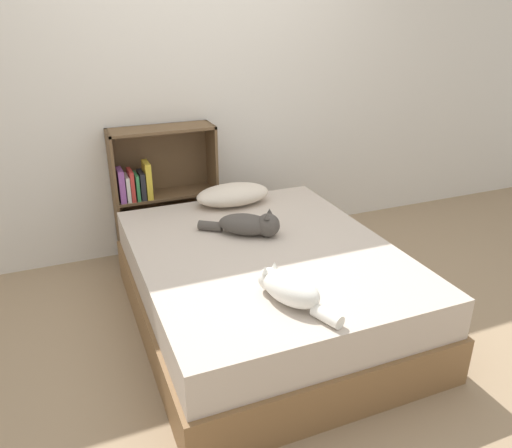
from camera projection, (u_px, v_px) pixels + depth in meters
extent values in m
plane|color=#997F60|center=(264.00, 320.00, 3.08)|extent=(8.00, 8.00, 0.00)
cube|color=silver|center=(197.00, 85.00, 3.66)|extent=(8.00, 0.06, 2.50)
cube|color=brown|center=(265.00, 302.00, 3.03)|extent=(1.47, 1.82, 0.27)
cube|color=#C1B2A3|center=(265.00, 266.00, 2.93)|extent=(1.43, 1.77, 0.23)
ellipsoid|color=beige|center=(233.00, 195.00, 3.50)|extent=(0.52, 0.30, 0.14)
ellipsoid|color=white|center=(291.00, 289.00, 2.34)|extent=(0.28, 0.37, 0.15)
sphere|color=white|center=(270.00, 279.00, 2.43)|extent=(0.11, 0.11, 0.11)
cone|color=white|center=(265.00, 270.00, 2.39)|extent=(0.04, 0.04, 0.03)
cone|color=white|center=(274.00, 266.00, 2.43)|extent=(0.04, 0.04, 0.03)
cylinder|color=white|center=(327.00, 316.00, 2.20)|extent=(0.11, 0.16, 0.06)
ellipsoid|color=#47423D|center=(245.00, 224.00, 3.04)|extent=(0.37, 0.33, 0.13)
sphere|color=#47423D|center=(268.00, 225.00, 3.01)|extent=(0.14, 0.14, 0.14)
cone|color=#47423D|center=(269.00, 211.00, 3.01)|extent=(0.04, 0.04, 0.03)
cone|color=#47423D|center=(267.00, 216.00, 2.94)|extent=(0.04, 0.04, 0.03)
cylinder|color=#47423D|center=(210.00, 226.00, 3.10)|extent=(0.16, 0.14, 0.06)
cube|color=brown|center=(116.00, 201.00, 3.58)|extent=(0.02, 0.26, 1.00)
cube|color=brown|center=(213.00, 188.00, 3.83)|extent=(0.02, 0.26, 1.00)
cube|color=brown|center=(170.00, 252.00, 3.90)|extent=(0.75, 0.26, 0.02)
cube|color=brown|center=(161.00, 129.00, 3.51)|extent=(0.75, 0.26, 0.02)
cube|color=brown|center=(166.00, 194.00, 3.71)|extent=(0.71, 0.26, 0.02)
cube|color=brown|center=(162.00, 189.00, 3.81)|extent=(0.75, 0.02, 1.00)
cube|color=#8C4C99|center=(121.00, 185.00, 3.51)|extent=(0.04, 0.16, 0.23)
cube|color=beige|center=(127.00, 188.00, 3.54)|extent=(0.03, 0.16, 0.18)
cube|color=#B7332D|center=(131.00, 185.00, 3.54)|extent=(0.03, 0.16, 0.22)
cube|color=#337F47|center=(137.00, 186.00, 3.56)|extent=(0.02, 0.16, 0.19)
cube|color=#232328|center=(142.00, 185.00, 3.57)|extent=(0.03, 0.16, 0.20)
cube|color=gold|center=(147.00, 180.00, 3.57)|extent=(0.04, 0.16, 0.26)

